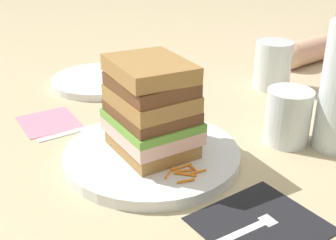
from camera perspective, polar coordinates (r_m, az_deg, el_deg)
ground_plane at (r=0.65m, az=-0.16°, el=-5.47°), size 3.00×3.00×0.00m
main_plate at (r=0.66m, az=-2.09°, el=-4.50°), size 0.26×0.26×0.02m
sandwich at (r=0.62m, az=-2.21°, el=1.54°), size 0.14×0.12×0.14m
carrot_shred_0 at (r=0.71m, az=-5.80°, el=-1.28°), size 0.02×0.01×0.00m
carrot_shred_1 at (r=0.73m, az=-6.58°, el=-0.43°), size 0.01×0.03×0.00m
carrot_shred_2 at (r=0.73m, az=-6.58°, el=-0.57°), size 0.02×0.00×0.00m
carrot_shred_3 at (r=0.73m, az=-6.15°, el=-0.44°), size 0.03×0.01×0.00m
carrot_shred_4 at (r=0.71m, az=-6.73°, el=-1.45°), size 0.02×0.01×0.00m
carrot_shred_5 at (r=0.72m, az=-6.86°, el=-0.93°), size 0.02×0.03×0.00m
carrot_shred_6 at (r=0.60m, az=3.05°, el=-6.31°), size 0.02×0.01×0.00m
carrot_shred_7 at (r=0.60m, az=1.96°, el=-6.65°), size 0.01×0.02×0.00m
carrot_shred_8 at (r=0.61m, az=1.82°, el=-6.13°), size 0.01×0.03×0.00m
carrot_shred_9 at (r=0.59m, az=2.25°, el=-7.05°), size 0.03×0.02×0.00m
carrot_shred_10 at (r=0.59m, az=0.15°, el=-6.85°), size 0.02×0.03×0.00m
carrot_shred_11 at (r=0.60m, az=3.80°, el=-6.81°), size 0.01×0.02×0.00m
carrot_shred_12 at (r=0.58m, az=2.33°, el=-7.93°), size 0.01×0.02×0.00m
napkin_dark at (r=0.55m, az=12.24°, el=-12.91°), size 0.13×0.14×0.00m
fork at (r=0.53m, az=10.47°, el=-13.52°), size 0.03×0.17×0.00m
knife at (r=0.77m, az=-10.00°, el=-0.83°), size 0.03×0.20×0.00m
juice_glass at (r=0.72m, az=15.28°, el=-0.03°), size 0.07×0.07×0.09m
empty_tumbler_1 at (r=0.94m, az=13.47°, el=6.99°), size 0.08×0.08×0.10m
side_plate at (r=0.96m, az=-8.96°, el=5.09°), size 0.20×0.20×0.01m
napkin_pink at (r=0.80m, az=-15.26°, el=-0.22°), size 0.11×0.10×0.00m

